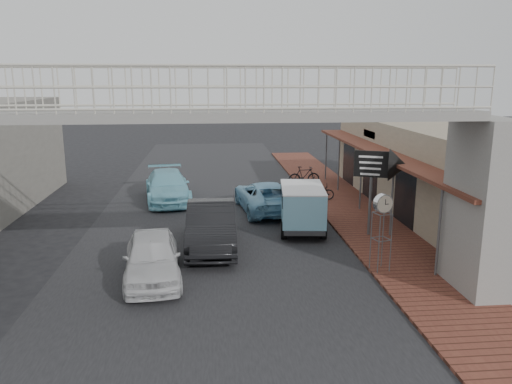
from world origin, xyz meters
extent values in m
plane|color=black|center=(0.00, 0.00, 0.00)|extent=(120.00, 120.00, 0.00)
cube|color=black|center=(0.00, 0.00, 0.01)|extent=(10.00, 60.00, 0.01)
cube|color=brown|center=(6.50, 3.00, 0.05)|extent=(3.00, 40.00, 0.10)
cube|color=gray|center=(11.00, 4.00, 2.00)|extent=(6.00, 18.00, 4.00)
cube|color=brown|center=(7.70, 4.00, 2.90)|extent=(1.80, 18.00, 0.12)
cube|color=silver|center=(8.05, 7.50, 3.30)|extent=(0.08, 2.60, 0.90)
cube|color=#B21914|center=(8.05, 1.00, 3.30)|extent=(0.08, 2.20, 0.80)
cube|color=gray|center=(7.60, -4.00, 2.50)|extent=(1.20, 2.40, 5.00)
cube|color=gray|center=(0.00, -4.00, 5.12)|extent=(14.00, 2.00, 0.24)
cube|color=beige|center=(0.00, -3.05, 5.79)|extent=(14.00, 0.08, 1.10)
cube|color=beige|center=(0.00, -4.95, 5.79)|extent=(14.00, 0.08, 1.10)
imported|color=silver|center=(-1.82, -2.27, 0.71)|extent=(2.11, 4.32, 1.42)
imported|color=black|center=(0.00, 0.53, 0.81)|extent=(1.77, 4.96, 1.63)
imported|color=#7DB8D8|center=(2.53, 5.46, 0.69)|extent=(2.83, 5.17, 1.37)
imported|color=#80CADE|center=(-2.15, 7.87, 0.75)|extent=(2.77, 5.38, 1.49)
cylinder|color=black|center=(3.08, 3.81, 0.34)|extent=(0.31, 0.70, 0.67)
cylinder|color=black|center=(4.57, 3.64, 0.34)|extent=(0.31, 0.70, 0.67)
cylinder|color=black|center=(2.78, 1.23, 0.34)|extent=(0.31, 0.70, 0.67)
cylinder|color=black|center=(4.28, 1.06, 0.34)|extent=(0.31, 0.70, 0.67)
cube|color=#7EBFDA|center=(3.64, 2.15, 1.14)|extent=(1.98, 3.25, 1.30)
cube|color=#7EBFDA|center=(3.85, 3.92, 0.92)|extent=(1.65, 1.04, 0.87)
cube|color=black|center=(3.64, 2.15, 1.49)|extent=(1.95, 2.68, 0.48)
cube|color=silver|center=(3.64, 2.15, 1.81)|extent=(2.00, 3.25, 0.06)
imported|color=black|center=(5.39, 7.03, 0.51)|extent=(1.63, 0.87, 0.82)
imported|color=black|center=(5.30, 10.43, 0.64)|extent=(1.85, 0.67, 1.09)
cylinder|color=#59595B|center=(5.03, -2.28, 1.03)|extent=(0.04, 0.04, 1.86)
cylinder|color=#59595B|center=(5.45, -2.17, 1.03)|extent=(0.04, 0.04, 1.86)
cylinder|color=#59595B|center=(5.15, -2.71, 1.03)|extent=(0.04, 0.04, 1.86)
cylinder|color=#59595B|center=(5.57, -2.59, 1.03)|extent=(0.04, 0.04, 1.86)
cylinder|color=silver|center=(5.30, -2.44, 2.27)|extent=(0.64, 0.37, 0.60)
cylinder|color=beige|center=(5.33, -2.55, 2.27)|extent=(0.52, 0.16, 0.53)
cylinder|color=beige|center=(5.27, -2.33, 2.27)|extent=(0.52, 0.16, 0.53)
cylinder|color=#59595B|center=(6.11, 1.18, 1.71)|extent=(0.11, 0.11, 3.23)
cube|color=black|center=(6.09, 1.15, 2.88)|extent=(1.26, 0.57, 1.00)
cone|color=black|center=(6.97, 0.79, 2.88)|extent=(1.08, 1.39, 1.22)
cube|color=white|center=(6.03, 1.13, 2.83)|extent=(0.83, 0.35, 0.67)
camera|label=1|loc=(0.01, -16.92, 6.06)|focal=35.00mm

